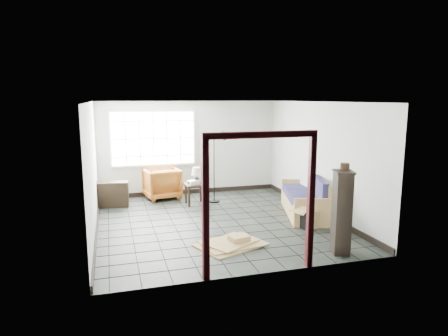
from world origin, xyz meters
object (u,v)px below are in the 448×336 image
object	(u,v)px
futon_sofa	(307,200)
armchair	(162,182)
tall_shelf	(342,212)
side_table	(195,188)

from	to	relation	value
futon_sofa	armchair	xyz separation A→B (m)	(-3.05, 2.43, 0.12)
armchair	tall_shelf	world-z (taller)	tall_shelf
side_table	tall_shelf	bearing A→B (deg)	-65.51
armchair	tall_shelf	xyz separation A→B (m)	(2.48, -4.75, 0.29)
armchair	tall_shelf	distance (m)	5.36
tall_shelf	armchair	bearing A→B (deg)	135.13
armchair	side_table	distance (m)	1.13
armchair	tall_shelf	size ratio (longest dim) A/B	0.62
side_table	armchair	bearing A→B (deg)	129.32
armchair	tall_shelf	bearing A→B (deg)	108.60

